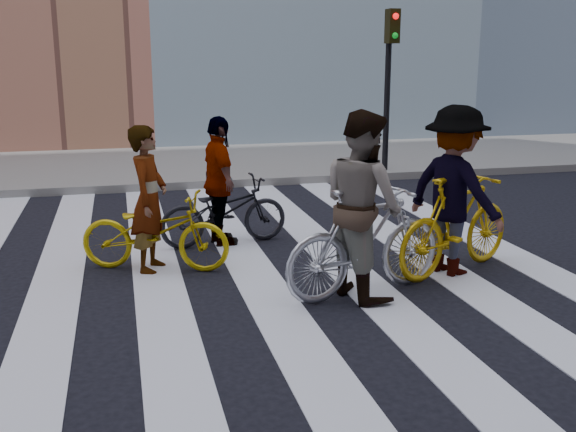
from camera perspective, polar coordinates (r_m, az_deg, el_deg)
name	(u,v)px	position (r m, az deg, el deg)	size (l,w,h in m)	color
ground	(206,274)	(7.90, -6.98, -4.88)	(100.00, 100.00, 0.00)	black
sidewalk_far	(162,165)	(15.16, -10.60, 4.23)	(100.00, 5.00, 0.15)	gray
zebra_crosswalk	(206,273)	(7.89, -6.98, -4.84)	(8.25, 10.00, 0.01)	white
traffic_signal	(390,64)	(13.81, 8.60, 12.60)	(0.22, 0.42, 3.33)	black
bike_yellow_left	(155,232)	(8.02, -11.21, -1.30)	(0.61, 1.76, 0.93)	#C8A90B
bike_silver_mid	(366,241)	(7.08, 6.61, -2.12)	(0.55, 1.94, 1.17)	silver
bike_yellow_right	(456,224)	(7.98, 14.07, -0.69)	(0.54, 1.92, 1.15)	gold
bike_dark_rear	(224,211)	(8.96, -5.45, 0.41)	(0.60, 1.72, 0.91)	black
rider_left	(149,199)	(7.93, -11.70, 1.40)	(0.62, 0.41, 1.71)	slate
rider_mid	(362,205)	(6.96, 6.31, 0.96)	(0.95, 0.74, 1.95)	slate
rider_right	(454,191)	(7.87, 13.91, 2.06)	(1.25, 0.72, 1.94)	slate
rider_rear	(219,182)	(8.87, -5.82, 2.91)	(1.00, 0.42, 1.71)	slate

